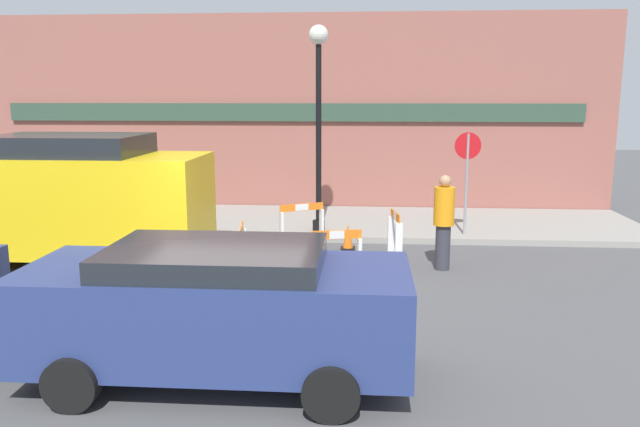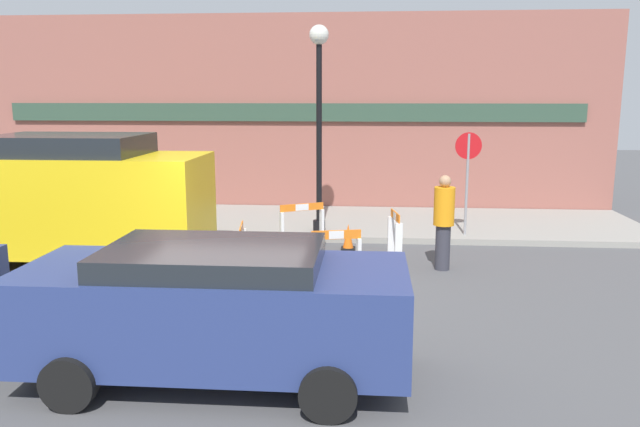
{
  "view_description": "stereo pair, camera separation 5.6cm",
  "coord_description": "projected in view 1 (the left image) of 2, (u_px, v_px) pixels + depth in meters",
  "views": [
    {
      "loc": [
        2.22,
        -9.15,
        3.28
      ],
      "look_at": [
        1.31,
        2.77,
        1.0
      ],
      "focal_mm": 35.0,
      "sensor_mm": 36.0,
      "label": 1
    },
    {
      "loc": [
        2.28,
        -9.15,
        3.28
      ],
      "look_at": [
        1.31,
        2.77,
        1.0
      ],
      "focal_mm": 35.0,
      "sensor_mm": 36.0,
      "label": 2
    }
  ],
  "objects": [
    {
      "name": "storefront_facade",
      "position": [
        289.0,
        114.0,
        17.59
      ],
      "size": [
        18.0,
        0.22,
        5.5
      ],
      "color": "#93564C",
      "rests_on": "ground_plane"
    },
    {
      "name": "barricade_1",
      "position": [
        395.0,
        241.0,
        11.65
      ],
      "size": [
        0.25,
        0.71,
        1.15
      ],
      "rotation": [
        0.0,
        0.0,
        8.03
      ],
      "color": "white",
      "rests_on": "ground_plane"
    },
    {
      "name": "work_van",
      "position": [
        72.0,
        195.0,
        12.05
      ],
      "size": [
        5.14,
        2.27,
        2.53
      ],
      "color": "yellow",
      "rests_on": "ground_plane"
    },
    {
      "name": "traffic_cone_2",
      "position": [
        348.0,
        237.0,
        13.4
      ],
      "size": [
        0.3,
        0.3,
        0.56
      ],
      "color": "black",
      "rests_on": "ground_plane"
    },
    {
      "name": "ground_plane",
      "position": [
        223.0,
        308.0,
        9.75
      ],
      "size": [
        60.0,
        60.0,
        0.0
      ],
      "primitive_type": "plane",
      "color": "#4C4C4F"
    },
    {
      "name": "barricade_0",
      "position": [
        337.0,
        260.0,
        10.38
      ],
      "size": [
        0.84,
        0.32,
        1.08
      ],
      "rotation": [
        0.0,
        0.0,
        6.52
      ],
      "color": "white",
      "rests_on": "ground_plane"
    },
    {
      "name": "parked_car_1",
      "position": [
        217.0,
        304.0,
        7.16
      ],
      "size": [
        4.4,
        1.94,
        1.6
      ],
      "color": "navy",
      "rests_on": "ground_plane"
    },
    {
      "name": "barricade_3",
      "position": [
        242.0,
        248.0,
        11.42
      ],
      "size": [
        0.25,
        0.82,
        0.95
      ],
      "rotation": [
        0.0,
        0.0,
        11.14
      ],
      "color": "white",
      "rests_on": "ground_plane"
    },
    {
      "name": "barricade_2",
      "position": [
        302.0,
        225.0,
        13.14
      ],
      "size": [
        0.92,
        0.56,
        1.04
      ],
      "rotation": [
        0.0,
        0.0,
        9.9
      ],
      "color": "white",
      "rests_on": "ground_plane"
    },
    {
      "name": "traffic_cone_0",
      "position": [
        283.0,
        284.0,
        10.15
      ],
      "size": [
        0.3,
        0.3,
        0.52
      ],
      "color": "black",
      "rests_on": "ground_plane"
    },
    {
      "name": "sidewalk_slab",
      "position": [
        280.0,
        221.0,
        16.08
      ],
      "size": [
        18.0,
        3.96,
        0.14
      ],
      "color": "gray",
      "rests_on": "ground_plane"
    },
    {
      "name": "traffic_cone_1",
      "position": [
        275.0,
        279.0,
        10.48
      ],
      "size": [
        0.3,
        0.3,
        0.48
      ],
      "color": "black",
      "rests_on": "ground_plane"
    },
    {
      "name": "stop_sign",
      "position": [
        467.0,
        167.0,
        13.99
      ],
      "size": [
        0.6,
        0.09,
        2.33
      ],
      "rotation": [
        0.0,
        0.0,
        3.26
      ],
      "color": "gray",
      "rests_on": "sidewalk_slab"
    },
    {
      "name": "streetlamp_post",
      "position": [
        319.0,
        100.0,
        14.14
      ],
      "size": [
        0.44,
        0.44,
        4.68
      ],
      "color": "black",
      "rests_on": "sidewalk_slab"
    },
    {
      "name": "person_worker",
      "position": [
        444.0,
        220.0,
        11.74
      ],
      "size": [
        0.42,
        0.42,
        1.81
      ],
      "rotation": [
        0.0,
        0.0,
        -3.04
      ],
      "color": "#33333D",
      "rests_on": "ground_plane"
    }
  ]
}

